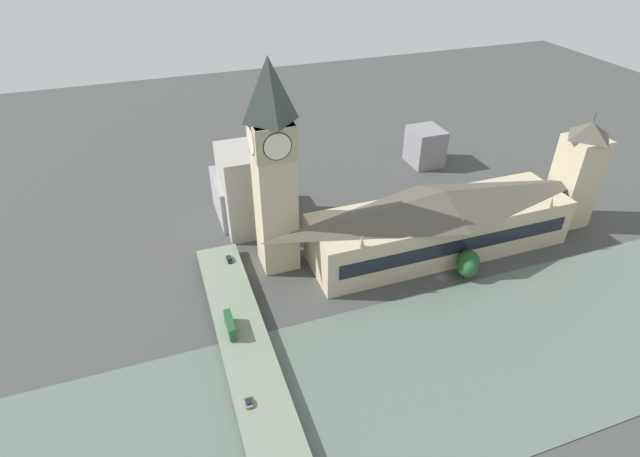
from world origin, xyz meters
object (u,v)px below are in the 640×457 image
at_px(parliament_hall, 440,221).
at_px(victoria_tower, 577,174).
at_px(clock_tower, 273,166).
at_px(car_northbound_tail, 229,259).
at_px(road_bridge, 267,415).
at_px(double_decker_bus_mid, 230,324).
at_px(car_southbound_mid, 248,402).

distance_m(parliament_hall, victoria_tower, 66.53).
xyz_separation_m(clock_tower, car_northbound_tail, (2.50, 19.40, -38.88)).
relative_size(road_bridge, car_northbound_tail, 35.70).
bearing_deg(parliament_hall, road_bridge, 122.97).
xyz_separation_m(parliament_hall, road_bridge, (-57.19, 88.18, -10.56)).
distance_m(double_decker_bus_mid, car_southbound_mid, 30.18).
bearing_deg(car_northbound_tail, victoria_tower, -95.92).
bearing_deg(victoria_tower, car_southbound_mid, 108.40).
relative_size(parliament_hall, road_bridge, 0.65).
relative_size(victoria_tower, double_decker_bus_mid, 4.71).
distance_m(victoria_tower, car_southbound_mid, 167.56).
height_order(victoria_tower, car_northbound_tail, victoria_tower).
relative_size(clock_tower, road_bridge, 0.49).
bearing_deg(car_southbound_mid, car_northbound_tail, -6.36).
bearing_deg(clock_tower, road_bridge, 161.89).
distance_m(clock_tower, car_southbound_mid, 80.98).
xyz_separation_m(double_decker_bus_mid, car_northbound_tail, (38.06, -6.83, -2.00)).
relative_size(parliament_hall, car_northbound_tail, 23.18).
bearing_deg(parliament_hall, car_southbound_mid, 119.67).
xyz_separation_m(double_decker_bus_mid, car_southbound_mid, (-30.10, 0.77, -2.07)).
xyz_separation_m(victoria_tower, car_southbound_mid, (-52.56, 157.94, -19.17)).
bearing_deg(car_northbound_tail, parliament_hall, -100.49).
bearing_deg(clock_tower, double_decker_bus_mid, 143.59).
bearing_deg(car_southbound_mid, road_bridge, -139.52).
bearing_deg(clock_tower, parliament_hall, -101.41).
xyz_separation_m(road_bridge, car_northbound_tail, (72.84, -3.60, 1.50)).
bearing_deg(road_bridge, car_southbound_mid, 40.48).
height_order(clock_tower, car_southbound_mid, clock_tower).
bearing_deg(clock_tower, victoria_tower, -95.71).
distance_m(clock_tower, double_decker_bus_mid, 57.56).
relative_size(victoria_tower, car_northbound_tail, 11.06).
distance_m(road_bridge, double_decker_bus_mid, 35.11).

